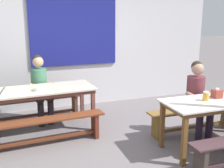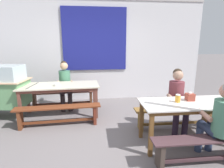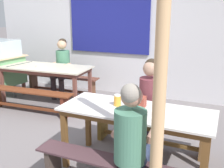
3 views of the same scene
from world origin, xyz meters
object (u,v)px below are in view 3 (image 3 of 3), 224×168
dining_table_near (136,116)px  bench_far_front (28,98)px  wooden_support_post (159,93)px  person_center_facing (62,65)px  soup_bowl (39,66)px  bench_far_back (61,82)px  person_near_front (133,137)px  tissue_box (140,102)px  dining_table_far (45,70)px  person_right_near_table (148,101)px  condiment_jar (117,100)px  bench_near_back (149,127)px

dining_table_near → bench_far_front: bearing=157.8°
wooden_support_post → person_center_facing: bearing=135.1°
wooden_support_post → soup_bowl: bearing=143.3°
bench_far_back → soup_bowl: (-0.02, -0.68, 0.49)m
person_near_front → tissue_box: bearing=101.5°
tissue_box → soup_bowl: 2.76m
bench_far_front → soup_bowl: (-0.08, 0.47, 0.49)m
dining_table_far → person_right_near_table: bearing=-23.4°
tissue_box → condiment_jar: size_ratio=1.10×
person_right_near_table → condiment_jar: bearing=-116.3°
bench_far_back → person_near_front: person_near_front is taller
dining_table_near → bench_near_back: bearing=89.3°
bench_far_front → dining_table_near: bearing=-22.2°
wooden_support_post → person_right_near_table: bearing=109.0°
bench_near_back → wooden_support_post: wooden_support_post is taller
tissue_box → person_right_near_table: bearing=92.0°
dining_table_near → tissue_box: size_ratio=11.68×
wooden_support_post → dining_table_far: bearing=141.5°
bench_near_back → wooden_support_post: bearing=-72.5°
person_center_facing → wooden_support_post: 3.86m
person_right_near_table → wooden_support_post: size_ratio=0.52×
soup_bowl → wooden_support_post: size_ratio=0.06×
person_right_near_table → person_center_facing: person_center_facing is taller
tissue_box → person_center_facing: bearing=140.2°
bench_far_front → person_near_front: (2.46, -1.45, 0.39)m
bench_near_back → person_right_near_table: size_ratio=1.34×
person_near_front → dining_table_far: bearing=140.9°
dining_table_near → person_right_near_table: bearing=90.5°
tissue_box → bench_near_back: bearing=90.4°
tissue_box → wooden_support_post: 0.94m
person_near_front → wooden_support_post: (0.27, -0.17, 0.51)m
person_right_near_table → condiment_jar: person_right_near_table is taller
person_right_near_table → bench_far_back: bearing=146.2°
bench_near_back → person_center_facing: 2.76m
bench_near_back → condiment_jar: (-0.24, -0.54, 0.52)m
dining_table_near → person_right_near_table: 0.51m
soup_bowl → person_center_facing: bearing=80.9°
dining_table_near → condiment_jar: (-0.24, 0.03, 0.14)m
condiment_jar → bench_far_back: bearing=136.2°
dining_table_far → wooden_support_post: size_ratio=0.77×
person_near_front → person_center_facing: (-2.44, 2.53, 0.01)m
dining_table_far → bench_far_back: (-0.03, 0.58, -0.39)m
bench_far_front → bench_near_back: (2.34, -0.37, 0.00)m
dining_table_far → person_near_front: 3.21m
bench_far_back → tissue_box: tissue_box is taller
tissue_box → soup_bowl: tissue_box is taller
dining_table_far → bench_near_back: 2.58m
person_right_near_table → person_center_facing: 2.76m
person_center_facing → condiment_jar: size_ratio=9.31×
dining_table_near → bench_near_back: size_ratio=1.04×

